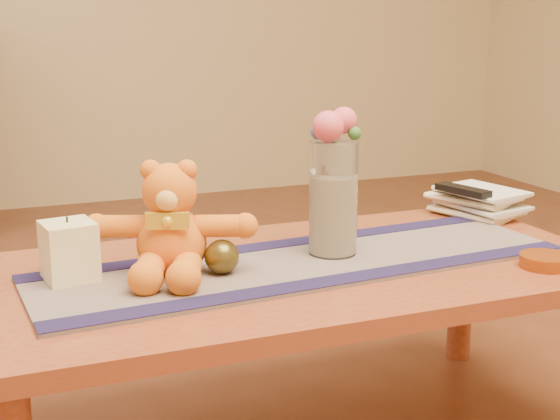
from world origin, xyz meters
name	(u,v)px	position (x,y,z in m)	size (l,w,h in m)	color
coffee_table_top	(301,273)	(0.00, 0.00, 0.43)	(1.40, 0.70, 0.04)	maroon
table_leg_bl	(1,360)	(-0.64, 0.29, 0.21)	(0.07, 0.07, 0.41)	maroon
table_leg_br	(461,291)	(0.64, 0.29, 0.21)	(0.07, 0.07, 0.41)	maroon
persian_runner	(304,263)	(0.01, 0.00, 0.45)	(1.20, 0.35, 0.01)	#171E43
runner_border_near	(336,280)	(0.02, -0.15, 0.46)	(1.20, 0.06, 0.00)	#19143D
runner_border_far	(276,244)	(0.00, 0.14, 0.46)	(1.20, 0.06, 0.00)	#19143D
teddy_bear	(171,220)	(-0.28, 0.03, 0.57)	(0.34, 0.28, 0.23)	orange
pillar_candle	(69,251)	(-0.49, 0.07, 0.52)	(0.10, 0.10, 0.12)	beige
candle_wick	(67,219)	(-0.49, 0.07, 0.59)	(0.00, 0.00, 0.01)	black
glass_vase	(333,198)	(0.09, 0.03, 0.59)	(0.11, 0.11, 0.26)	silver
potpourri_fill	(333,215)	(0.09, 0.03, 0.55)	(0.09, 0.09, 0.18)	beige
rose_left	(328,127)	(0.07, 0.02, 0.75)	(0.07, 0.07, 0.07)	#E35067
rose_right	(344,120)	(0.12, 0.04, 0.76)	(0.06, 0.06, 0.06)	#E35067
blue_flower_back	(332,126)	(0.10, 0.07, 0.75)	(0.04, 0.04, 0.04)	#455895
blue_flower_side	(318,132)	(0.06, 0.05, 0.74)	(0.04, 0.04, 0.04)	#455895
leaf_sprig	(355,133)	(0.13, 0.01, 0.74)	(0.03, 0.03, 0.03)	#33662D
bronze_ball	(222,257)	(-0.19, -0.02, 0.49)	(0.07, 0.07, 0.07)	#4A3F18
book_bottom	(458,216)	(0.56, 0.21, 0.46)	(0.17, 0.22, 0.02)	#F6E4BE
book_lower	(461,210)	(0.56, 0.20, 0.48)	(0.16, 0.22, 0.02)	#F6E4BE
book_upper	(457,203)	(0.55, 0.21, 0.50)	(0.17, 0.22, 0.02)	#F6E4BE
book_top	(461,196)	(0.56, 0.20, 0.52)	(0.16, 0.22, 0.02)	#F6E4BE
tv_remote	(463,190)	(0.56, 0.20, 0.54)	(0.04, 0.16, 0.02)	black
amber_dish	(544,261)	(0.49, -0.22, 0.46)	(0.11, 0.11, 0.03)	#BF5914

